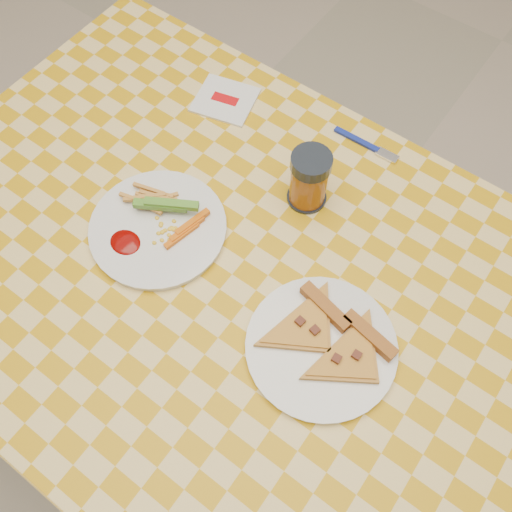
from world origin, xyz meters
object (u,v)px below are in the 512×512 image
(table, at_px, (234,292))
(plate_left, at_px, (158,229))
(drink_glass, at_px, (309,179))
(plate_right, at_px, (321,347))

(table, relative_size, plate_left, 5.30)
(table, distance_m, drink_glass, 0.25)
(table, height_order, plate_left, plate_left)
(table, xyz_separation_m, plate_left, (-0.16, -0.01, 0.08))
(plate_right, bearing_deg, table, 173.55)
(plate_right, height_order, drink_glass, drink_glass)
(table, height_order, plate_right, plate_right)
(drink_glass, bearing_deg, plate_left, -129.20)
(table, bearing_deg, plate_right, -6.45)
(table, bearing_deg, plate_left, -177.09)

